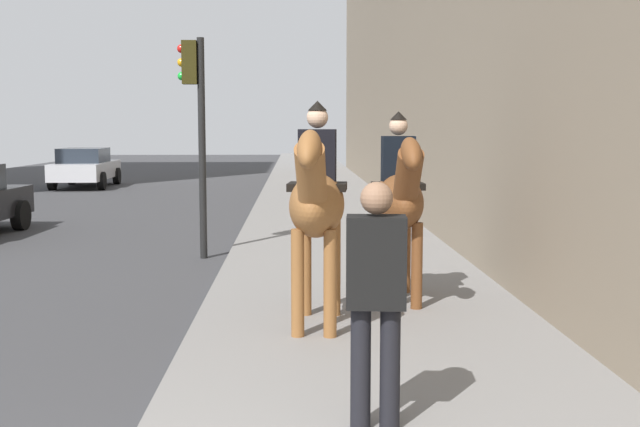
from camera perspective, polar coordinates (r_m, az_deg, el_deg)
mounted_horse_near at (r=7.95m, az=-0.25°, el=0.88°), size 2.15×0.71×2.33m
mounted_horse_far at (r=9.19m, az=5.80°, el=1.12°), size 2.15×0.60×2.25m
pedestrian_greeting at (r=5.30m, az=4.10°, el=-5.49°), size 0.29×0.42×1.70m
car_mid_lane at (r=29.87m, az=-16.76°, el=3.27°), size 4.59×2.06×1.44m
traffic_light_near_curb at (r=13.05m, az=-9.04°, el=7.39°), size 0.20×0.44×3.63m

